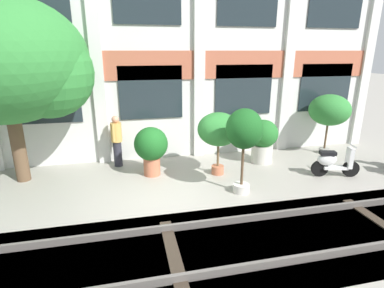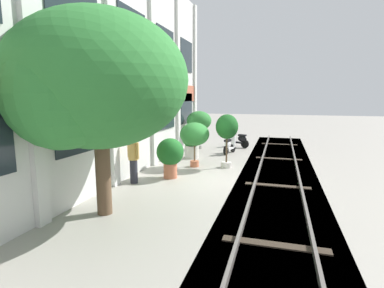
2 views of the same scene
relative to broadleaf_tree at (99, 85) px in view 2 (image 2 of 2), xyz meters
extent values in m
plane|color=#9E998E|center=(3.80, -1.93, -3.21)|extent=(80.00, 80.00, 0.00)
cube|color=silver|center=(3.80, 1.30, 0.93)|extent=(15.97, 0.50, 8.27)
cube|color=#AD5B42|center=(3.80, 1.03, -0.11)|extent=(15.97, 0.06, 0.90)
cube|color=silver|center=(-0.99, 0.99, 0.93)|extent=(0.36, 0.16, 8.27)
cube|color=silver|center=(2.21, 0.99, 0.93)|extent=(0.36, 0.16, 8.27)
cube|color=silver|center=(5.40, 0.99, 0.93)|extent=(0.36, 0.16, 8.27)
cube|color=silver|center=(8.60, 0.99, 0.93)|extent=(0.36, 0.16, 8.27)
cube|color=silver|center=(11.79, 0.99, 0.93)|extent=(0.36, 0.16, 8.27)
cube|color=#1E282D|center=(0.61, 1.02, -0.96)|extent=(2.04, 0.04, 1.70)
cube|color=#1E282D|center=(3.80, 1.02, -0.96)|extent=(2.04, 0.04, 1.70)
cube|color=#1E282D|center=(7.00, 1.02, -0.96)|extent=(2.04, 0.04, 1.70)
cube|color=#1E282D|center=(10.19, 1.02, -0.96)|extent=(2.04, 0.04, 1.70)
cube|color=#1E282D|center=(0.61, 1.02, 1.94)|extent=(2.04, 0.04, 1.70)
cube|color=#1E282D|center=(3.80, 1.02, 1.94)|extent=(2.04, 0.04, 1.70)
cube|color=#1E282D|center=(7.00, 1.02, 1.94)|extent=(2.04, 0.04, 1.70)
cube|color=#1E282D|center=(10.19, 1.02, 1.94)|extent=(2.04, 0.04, 1.70)
cube|color=#5B5449|center=(3.80, -4.17, -3.35)|extent=(23.97, 2.80, 0.28)
cube|color=#605B56|center=(3.80, -4.89, -3.13)|extent=(23.97, 0.07, 0.15)
cube|color=#605B56|center=(3.80, -3.45, -3.13)|extent=(23.97, 0.07, 0.15)
cube|color=#382D23|center=(-0.50, -4.17, -3.19)|extent=(0.24, 2.10, 0.03)
cube|color=#382D23|center=(3.64, -4.17, -3.19)|extent=(0.24, 2.10, 0.03)
cube|color=#382D23|center=(8.16, -4.17, -3.19)|extent=(0.24, 2.10, 0.03)
cube|color=#382D23|center=(12.65, -4.17, -3.19)|extent=(0.24, 2.10, 0.03)
cylinder|color=brown|center=(0.00, 0.00, -2.00)|extent=(0.37, 0.37, 2.42)
ellipsoid|color=#2D7A33|center=(0.00, 0.00, 0.11)|extent=(4.25, 4.25, 3.24)
sphere|color=#2D7A33|center=(-1.06, 0.20, -0.22)|extent=(2.34, 2.34, 2.34)
sphere|color=#2D7A33|center=(1.06, -0.20, -0.22)|extent=(2.34, 2.34, 2.34)
cylinder|color=#B76647|center=(3.62, -0.41, -2.93)|extent=(0.49, 0.49, 0.54)
ellipsoid|color=#19561E|center=(3.62, -0.41, -2.25)|extent=(0.98, 0.98, 0.98)
cylinder|color=#B76647|center=(5.55, -0.78, -3.08)|extent=(0.37, 0.37, 0.25)
cylinder|color=brown|center=(5.55, -0.78, -2.48)|extent=(0.07, 0.07, 0.94)
ellipsoid|color=#2D7A33|center=(5.55, -0.78, -1.82)|extent=(1.23, 1.23, 0.96)
cylinder|color=beige|center=(7.27, -0.14, -2.91)|extent=(0.68, 0.68, 0.60)
ellipsoid|color=#236B28|center=(7.27, -0.14, -2.23)|extent=(0.96, 0.96, 0.90)
cylinder|color=gray|center=(9.88, 0.20, -3.11)|extent=(0.35, 0.35, 0.18)
cylinder|color=brown|center=(9.88, 0.20, -2.43)|extent=(0.07, 0.07, 1.18)
ellipsoid|color=#2D7A33|center=(9.88, 0.20, -1.62)|extent=(1.39, 1.39, 1.08)
cylinder|color=beige|center=(5.79, -2.09, -3.09)|extent=(0.43, 0.43, 0.22)
cylinder|color=brown|center=(5.79, -2.09, -2.34)|extent=(0.07, 0.07, 1.28)
ellipsoid|color=#19561E|center=(5.79, -2.09, -1.50)|extent=(0.92, 0.92, 1.01)
cylinder|color=black|center=(11.13, -1.45, -2.97)|extent=(0.27, 0.48, 0.48)
cylinder|color=black|center=(10.77, -2.28, -2.97)|extent=(0.27, 0.48, 0.48)
cube|color=black|center=(10.95, -1.88, -2.93)|extent=(0.49, 0.72, 0.08)
ellipsoid|color=black|center=(10.84, -2.11, -2.69)|extent=(0.46, 0.62, 0.36)
cube|color=black|center=(10.84, -2.11, -2.49)|extent=(0.38, 0.49, 0.10)
cube|color=black|center=(11.10, -1.53, -2.63)|extent=(0.30, 0.22, 0.60)
cylinder|color=#B7B7BF|center=(11.11, -1.51, -2.25)|extent=(0.47, 0.23, 0.03)
cylinder|color=black|center=(9.29, -1.83, -2.97)|extent=(0.49, 0.21, 0.48)
cylinder|color=black|center=(8.41, -1.61, -2.97)|extent=(0.49, 0.21, 0.48)
cube|color=silver|center=(8.84, -1.72, -2.93)|extent=(0.72, 0.40, 0.08)
ellipsoid|color=silver|center=(8.59, -1.65, -2.69)|extent=(0.61, 0.39, 0.36)
cube|color=black|center=(8.59, -1.65, -2.49)|extent=(0.48, 0.32, 0.10)
cube|color=silver|center=(9.21, -1.81, -2.63)|extent=(0.19, 0.30, 0.60)
cylinder|color=#B7B7BF|center=(9.23, -1.82, -2.25)|extent=(0.16, 0.49, 0.03)
cylinder|color=#282833|center=(2.64, 0.54, -2.80)|extent=(0.26, 0.26, 0.82)
cylinder|color=tan|center=(2.64, 0.54, -2.09)|extent=(0.34, 0.34, 0.60)
sphere|color=tan|center=(2.64, 0.54, -1.68)|extent=(0.22, 0.22, 0.22)
cylinder|color=tan|center=(2.56, 0.34, -2.06)|extent=(0.09, 0.09, 0.54)
cylinder|color=tan|center=(2.71, 0.75, -2.06)|extent=(0.09, 0.09, 0.54)
camera|label=1|loc=(2.97, -8.75, 0.33)|focal=28.00mm
camera|label=2|loc=(-6.30, -4.16, -0.27)|focal=28.00mm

